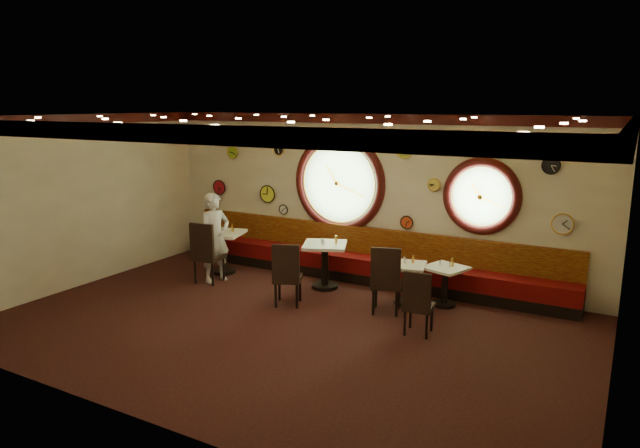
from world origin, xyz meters
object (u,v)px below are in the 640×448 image
at_px(condiment_d_salt, 440,263).
at_px(condiment_d_bottle, 453,262).
at_px(waiter, 215,238).
at_px(condiment_a_salt, 220,228).
at_px(condiment_b_salt, 322,241).
at_px(condiment_b_bottle, 336,240).
at_px(chair_a, 205,249).
at_px(condiment_c_bottle, 413,259).
at_px(condiment_c_salt, 404,260).
at_px(condiment_b_pepper, 323,242).
at_px(chair_d, 418,299).
at_px(chair_c, 386,276).
at_px(condiment_d_pepper, 450,264).
at_px(chair_b, 287,271).
at_px(table_c, 406,279).
at_px(table_b, 325,260).
at_px(table_a, 223,247).
at_px(condiment_c_pepper, 405,261).
at_px(table_d, 445,281).
at_px(condiment_a_pepper, 221,229).
at_px(condiment_a_bottle, 233,228).

bearing_deg(condiment_d_salt, condiment_d_bottle, 11.04).
bearing_deg(waiter, condiment_a_salt, 47.98).
xyz_separation_m(condiment_b_salt, condiment_b_bottle, (0.25, 0.10, 0.03)).
distance_m(chair_a, condiment_c_bottle, 3.92).
relative_size(condiment_c_salt, condiment_b_pepper, 1.13).
bearing_deg(chair_d, condiment_b_pepper, 145.61).
bearing_deg(chair_c, condiment_d_pepper, 31.11).
height_order(condiment_a_salt, condiment_c_salt, condiment_a_salt).
bearing_deg(chair_b, condiment_d_pepper, 6.19).
bearing_deg(waiter, table_c, -63.34).
height_order(table_b, condiment_a_salt, condiment_a_salt).
bearing_deg(chair_a, table_a, 95.91).
height_order(condiment_c_pepper, condiment_c_bottle, condiment_c_bottle).
distance_m(condiment_c_salt, condiment_d_bottle, 0.81).
bearing_deg(chair_a, condiment_b_pepper, 14.17).
bearing_deg(table_b, table_a, -176.29).
height_order(table_d, condiment_a_pepper, condiment_a_pepper).
relative_size(condiment_c_bottle, waiter, 0.08).
bearing_deg(condiment_a_pepper, condiment_a_bottle, 33.44).
xyz_separation_m(chair_b, condiment_c_salt, (1.65, 1.18, 0.13)).
bearing_deg(condiment_c_salt, condiment_a_salt, -179.35).
distance_m(chair_d, condiment_b_pepper, 2.60).
xyz_separation_m(condiment_a_pepper, condiment_c_bottle, (4.00, 0.20, -0.13)).
height_order(table_d, chair_b, chair_b).
height_order(condiment_d_salt, condiment_b_bottle, condiment_b_bottle).
bearing_deg(condiment_b_bottle, table_c, -6.53).
bearing_deg(condiment_a_bottle, condiment_b_bottle, 3.05).
distance_m(condiment_d_salt, condiment_c_bottle, 0.46).
height_order(table_c, condiment_a_salt, condiment_a_salt).
height_order(table_d, chair_c, chair_c).
xyz_separation_m(condiment_b_pepper, condiment_a_bottle, (-2.12, 0.05, 0.03)).
bearing_deg(table_b, table_c, -2.21).
bearing_deg(chair_d, condiment_d_bottle, 81.93).
relative_size(condiment_a_pepper, condiment_a_bottle, 0.61).
relative_size(chair_d, condiment_c_bottle, 4.42).
bearing_deg(condiment_d_pepper, table_a, -176.17).
height_order(condiment_c_salt, condiment_b_bottle, condiment_b_bottle).
relative_size(condiment_a_pepper, condiment_b_pepper, 1.01).
bearing_deg(table_d, chair_c, -130.13).
distance_m(condiment_d_pepper, condiment_c_bottle, 0.63).
bearing_deg(condiment_a_pepper, table_a, -0.22).
bearing_deg(waiter, table_d, -61.87).
distance_m(condiment_b_pepper, condiment_c_pepper, 1.59).
bearing_deg(condiment_d_bottle, chair_d, -92.31).
relative_size(chair_a, condiment_c_salt, 6.86).
xyz_separation_m(condiment_d_salt, condiment_c_bottle, (-0.43, -0.13, 0.04)).
height_order(condiment_a_salt, condiment_a_bottle, condiment_a_bottle).
bearing_deg(table_c, condiment_a_salt, 179.81).
bearing_deg(condiment_b_pepper, waiter, -164.52).
bearing_deg(condiment_c_pepper, condiment_b_pepper, -179.17).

